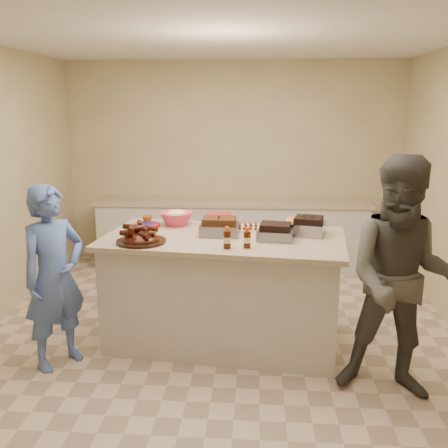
# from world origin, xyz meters

# --- Properties ---
(room) EXTENTS (4.50, 5.00, 2.70)m
(room) POSITION_xyz_m (0.00, 0.00, 0.00)
(room) COLOR tan
(room) RESTS_ON ground
(back_counter) EXTENTS (3.60, 0.64, 0.90)m
(back_counter) POSITION_xyz_m (0.00, 2.20, 0.45)
(back_counter) COLOR beige
(back_counter) RESTS_ON ground
(island) EXTENTS (2.22, 1.35, 0.99)m
(island) POSITION_xyz_m (0.03, 0.01, 0.00)
(island) COLOR beige
(island) RESTS_ON ground
(rib_platter) EXTENTS (0.53, 0.53, 0.17)m
(rib_platter) POSITION_xyz_m (-0.65, -0.24, 0.99)
(rib_platter) COLOR #3B1005
(rib_platter) RESTS_ON island
(pulled_pork_tray) EXTENTS (0.34, 0.26, 0.10)m
(pulled_pork_tray) POSITION_xyz_m (-0.01, 0.05, 0.99)
(pulled_pork_tray) COLOR #47230F
(pulled_pork_tray) RESTS_ON island
(brisket_tray) EXTENTS (0.33, 0.28, 0.09)m
(brisket_tray) POSITION_xyz_m (0.48, -0.07, 0.99)
(brisket_tray) COLOR black
(brisket_tray) RESTS_ON island
(roasting_pan) EXTENTS (0.33, 0.33, 0.11)m
(roasting_pan) POSITION_xyz_m (0.78, 0.12, 0.99)
(roasting_pan) COLOR gray
(roasting_pan) RESTS_ON island
(coleslaw_bowl) EXTENTS (0.35, 0.35, 0.22)m
(coleslaw_bowl) POSITION_xyz_m (-0.45, 0.40, 0.99)
(coleslaw_bowl) COLOR #DA3653
(coleslaw_bowl) RESTS_ON island
(sausage_plate) EXTENTS (0.30, 0.30, 0.05)m
(sausage_plate) POSITION_xyz_m (0.21, 0.29, 0.99)
(sausage_plate) COLOR silver
(sausage_plate) RESTS_ON island
(mac_cheese_dish) EXTENTS (0.35, 0.27, 0.09)m
(mac_cheese_dish) POSITION_xyz_m (0.76, 0.36, 0.99)
(mac_cheese_dish) COLOR orange
(mac_cheese_dish) RESTS_ON island
(bbq_bottle_a) EXTENTS (0.07, 0.07, 0.18)m
(bbq_bottle_a) POSITION_xyz_m (0.08, -0.37, 0.99)
(bbq_bottle_a) COLOR #381202
(bbq_bottle_a) RESTS_ON island
(bbq_bottle_b) EXTENTS (0.06, 0.06, 0.17)m
(bbq_bottle_b) POSITION_xyz_m (0.24, -0.35, 0.99)
(bbq_bottle_b) COLOR #381202
(bbq_bottle_b) RESTS_ON island
(mustard_bottle) EXTENTS (0.05, 0.05, 0.11)m
(mustard_bottle) POSITION_xyz_m (-0.07, 0.14, 0.99)
(mustard_bottle) COLOR #D78F00
(mustard_bottle) RESTS_ON island
(sauce_bowl) EXTENTS (0.13, 0.05, 0.12)m
(sauce_bowl) POSITION_xyz_m (-0.04, 0.31, 0.99)
(sauce_bowl) COLOR silver
(sauce_bowl) RESTS_ON island
(plate_stack_large) EXTENTS (0.27, 0.27, 0.03)m
(plate_stack_large) POSITION_xyz_m (-0.72, 0.32, 0.99)
(plate_stack_large) COLOR maroon
(plate_stack_large) RESTS_ON island
(plate_stack_small) EXTENTS (0.19, 0.19, 0.02)m
(plate_stack_small) POSITION_xyz_m (-0.76, 0.10, 0.99)
(plate_stack_small) COLOR maroon
(plate_stack_small) RESTS_ON island
(plastic_cup) EXTENTS (0.11, 0.10, 0.10)m
(plastic_cup) POSITION_xyz_m (-0.73, 0.39, 0.99)
(plastic_cup) COLOR #9A5316
(plastic_cup) RESTS_ON island
(basket_stack) EXTENTS (0.25, 0.20, 0.11)m
(basket_stack) POSITION_xyz_m (-0.04, 0.47, 0.99)
(basket_stack) COLOR maroon
(basket_stack) RESTS_ON island
(guest_blue) EXTENTS (1.56, 1.34, 0.36)m
(guest_blue) POSITION_xyz_m (-1.31, -0.50, 0.00)
(guest_blue) COLOR #4965AC
(guest_blue) RESTS_ON ground
(guest_gray) EXTENTS (1.21, 1.93, 0.68)m
(guest_gray) POSITION_xyz_m (1.38, -0.77, 0.00)
(guest_gray) COLOR #514E49
(guest_gray) RESTS_ON ground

